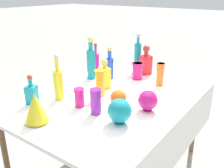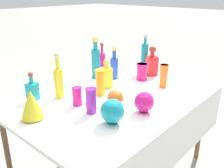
# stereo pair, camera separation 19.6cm
# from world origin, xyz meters

# --- Properties ---
(display_table) EXTENTS (1.63, 1.20, 0.76)m
(display_table) POSITION_xyz_m (0.00, -0.04, 0.70)
(display_table) COLOR white
(display_table) RESTS_ON ground
(tall_bottle_0) EXTENTS (0.07, 0.07, 0.32)m
(tall_bottle_0) POSITION_xyz_m (0.32, 0.26, 0.88)
(tall_bottle_0) COLOR blue
(tall_bottle_0) RESTS_ON display_table
(tall_bottle_1) EXTENTS (0.07, 0.07, 0.40)m
(tall_bottle_1) POSITION_xyz_m (0.71, 0.18, 0.92)
(tall_bottle_1) COLOR teal
(tall_bottle_1) RESTS_ON display_table
(tall_bottle_2) EXTENTS (0.07, 0.07, 0.37)m
(tall_bottle_2) POSITION_xyz_m (-0.30, 0.29, 0.89)
(tall_bottle_2) COLOR yellow
(tall_bottle_2) RESTS_ON display_table
(tall_bottle_3) EXTENTS (0.07, 0.07, 0.31)m
(tall_bottle_3) POSITION_xyz_m (0.40, 0.49, 0.87)
(tall_bottle_3) COLOR #C61972
(tall_bottle_3) RESTS_ON display_table
(tall_bottle_4) EXTENTS (0.08, 0.08, 0.41)m
(tall_bottle_4) POSITION_xyz_m (0.22, 0.40, 0.93)
(tall_bottle_4) COLOR teal
(tall_bottle_4) RESTS_ON display_table
(square_decanter_0) EXTENTS (0.14, 0.14, 0.30)m
(square_decanter_0) POSITION_xyz_m (0.65, 0.05, 0.88)
(square_decanter_0) COLOR red
(square_decanter_0) RESTS_ON display_table
(square_decanter_1) EXTENTS (0.11, 0.11, 0.26)m
(square_decanter_1) POSITION_xyz_m (0.10, 0.15, 0.87)
(square_decanter_1) COLOR yellow
(square_decanter_1) RESTS_ON display_table
(square_decanter_2) EXTENTS (0.10, 0.10, 0.23)m
(square_decanter_2) POSITION_xyz_m (-0.48, 0.40, 0.85)
(square_decanter_2) COLOR teal
(square_decanter_2) RESTS_ON display_table
(slender_vase_0) EXTENTS (0.09, 0.09, 0.22)m
(slender_vase_0) POSITION_xyz_m (-0.06, 0.08, 0.88)
(slender_vase_0) COLOR orange
(slender_vase_0) RESTS_ON display_table
(slender_vase_1) EXTENTS (0.08, 0.08, 0.14)m
(slender_vase_1) POSITION_xyz_m (-0.31, 0.07, 0.84)
(slender_vase_1) COLOR #C61972
(slender_vase_1) RESTS_ON display_table
(slender_vase_2) EXTENTS (0.07, 0.07, 0.21)m
(slender_vase_2) POSITION_xyz_m (0.44, -0.22, 0.87)
(slender_vase_2) COLOR orange
(slender_vase_2) RESTS_ON display_table
(slender_vase_3) EXTENTS (0.11, 0.11, 0.16)m
(slender_vase_3) POSITION_xyz_m (0.47, 0.04, 0.85)
(slender_vase_3) COLOR #C61972
(slender_vase_3) RESTS_ON display_table
(slender_vase_4) EXTENTS (0.08, 0.08, 0.18)m
(slender_vase_4) POSITION_xyz_m (-0.32, -0.09, 0.86)
(slender_vase_4) COLOR purple
(slender_vase_4) RESTS_ON display_table
(fluted_vase_0) EXTENTS (0.16, 0.16, 0.20)m
(fluted_vase_0) POSITION_xyz_m (-0.65, 0.14, 0.87)
(fluted_vase_0) COLOR yellow
(fluted_vase_0) RESTS_ON display_table
(round_bowl_0) EXTENTS (0.12, 0.12, 0.13)m
(round_bowl_0) POSITION_xyz_m (-0.14, -0.16, 0.83)
(round_bowl_0) COLOR orange
(round_bowl_0) RESTS_ON display_table
(round_bowl_1) EXTENTS (0.14, 0.14, 0.15)m
(round_bowl_1) POSITION_xyz_m (-0.07, -0.37, 0.84)
(round_bowl_1) COLOR #C61972
(round_bowl_1) RESTS_ON display_table
(round_bowl_2) EXTENTS (0.16, 0.16, 0.17)m
(round_bowl_2) POSITION_xyz_m (-0.34, -0.30, 0.85)
(round_bowl_2) COLOR teal
(round_bowl_2) RESTS_ON display_table
(price_tag_left) EXTENTS (0.05, 0.01, 0.04)m
(price_tag_left) POSITION_xyz_m (0.27, -0.51, 0.78)
(price_tag_left) COLOR white
(price_tag_left) RESTS_ON display_table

